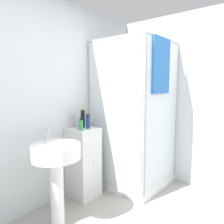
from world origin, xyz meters
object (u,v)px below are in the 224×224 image
Objects in this scene: sink at (56,163)px; soap_dispenser at (81,125)px; shampoo_bottle_blue at (88,122)px; lotion_bottle_white at (78,122)px; shampoo_bottle_tall_black at (83,118)px.

sink is 0.64m from soap_dispenser.
sink is 6.40× the size of soap_dispenser.
shampoo_bottle_blue reaches higher than soap_dispenser.
shampoo_bottle_blue is 0.14m from lotion_bottle_white.
lotion_bottle_white reaches higher than soap_dispenser.
shampoo_bottle_blue is (0.13, 0.01, 0.02)m from soap_dispenser.
soap_dispenser is 0.13m from shampoo_bottle_blue.
shampoo_bottle_tall_black reaches higher than soap_dispenser.
shampoo_bottle_tall_black is (0.14, 0.11, 0.06)m from soap_dispenser.
soap_dispenser is at bearing -141.28° from shampoo_bottle_tall_black.
lotion_bottle_white is (-0.06, 0.13, -0.01)m from shampoo_bottle_blue.
shampoo_bottle_tall_black is at bearing -17.95° from lotion_bottle_white.
sink is 0.75m from lotion_bottle_white.
soap_dispenser is 0.61× the size of shampoo_bottle_tall_black.
soap_dispenser is 0.86× the size of shampoo_bottle_blue.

